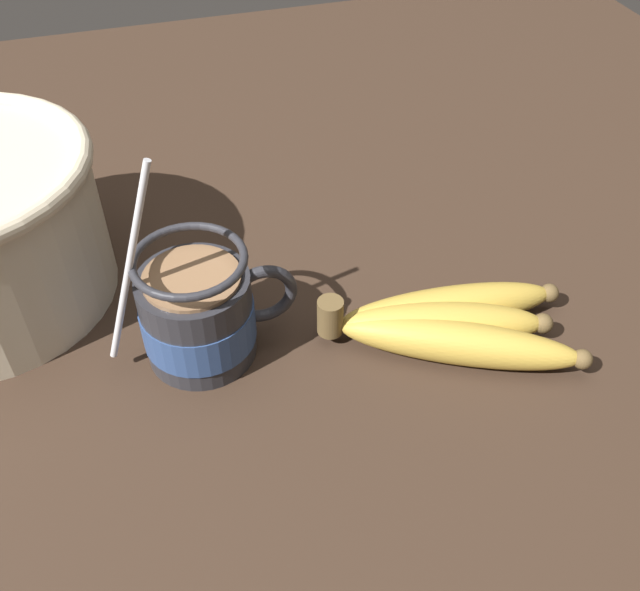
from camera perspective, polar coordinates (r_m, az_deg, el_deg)
The scene contains 3 objects.
table at distance 58.98cm, azimuth -0.30°, elevation -2.22°, with size 122.98×122.98×3.51cm.
coffee_mug at distance 52.47cm, azimuth -9.65°, elevation -1.41°, with size 14.23×8.34×17.22cm.
banana_bunch at distance 54.88cm, azimuth 10.27°, elevation -2.30°, with size 19.67×11.68×4.06cm.
Camera 1 is at (-11.77, -39.79, 43.67)cm, focal length 40.00 mm.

